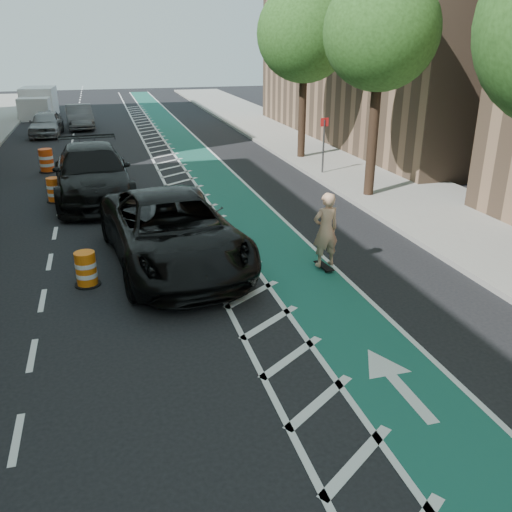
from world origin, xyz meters
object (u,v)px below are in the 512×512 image
object	(u,v)px
suv_near	(172,231)
skateboarder	(326,230)
suv_far	(92,173)
barrel_a	(86,270)

from	to	relation	value
suv_near	skateboarder	bearing A→B (deg)	-27.21
skateboarder	suv_near	bearing A→B (deg)	-28.04
skateboarder	suv_far	size ratio (longest dim) A/B	0.29
skateboarder	suv_near	xyz separation A→B (m)	(-3.70, 1.45, -0.15)
suv_far	barrel_a	size ratio (longest dim) A/B	7.77
suv_far	barrel_a	world-z (taller)	suv_far
skateboarder	barrel_a	xyz separation A→B (m)	(-5.90, 0.64, -0.67)
suv_far	skateboarder	bearing A→B (deg)	-59.07
suv_far	barrel_a	distance (m)	8.00
suv_near	barrel_a	xyz separation A→B (m)	(-2.20, -0.81, -0.52)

